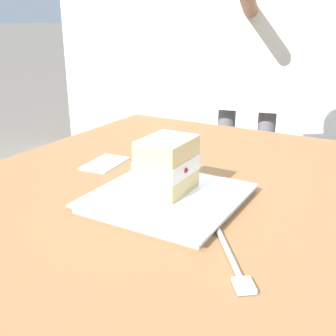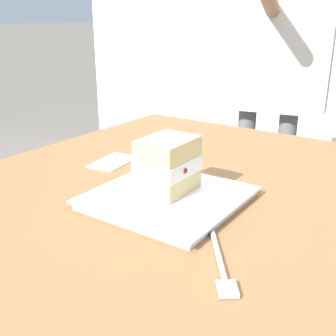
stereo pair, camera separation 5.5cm
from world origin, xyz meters
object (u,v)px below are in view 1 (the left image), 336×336
(dessert_plate, at_px, (168,198))
(cake_slice, at_px, (167,165))
(paper_napkin, at_px, (105,163))
(diner_person, at_px, (252,42))
(patio_table, at_px, (195,266))
(dessert_fork, at_px, (232,259))

(dessert_plate, xyz_separation_m, cake_slice, (-0.01, -0.01, 0.06))
(paper_napkin, bearing_deg, diner_person, 177.51)
(cake_slice, bearing_deg, patio_table, 75.20)
(patio_table, distance_m, dessert_plate, 0.13)
(dessert_fork, relative_size, paper_napkin, 1.24)
(paper_napkin, bearing_deg, dessert_plate, 64.66)
(paper_napkin, distance_m, diner_person, 0.86)
(patio_table, xyz_separation_m, diner_person, (-0.94, -0.25, 0.33))
(dessert_plate, bearing_deg, dessert_fork, 53.91)
(paper_napkin, relative_size, diner_person, 0.08)
(cake_slice, height_order, diner_person, diner_person)
(cake_slice, distance_m, dessert_fork, 0.23)
(dessert_plate, relative_size, dessert_fork, 1.68)
(dessert_fork, xyz_separation_m, diner_person, (-1.06, -0.36, 0.22))
(cake_slice, bearing_deg, diner_person, -169.12)
(dessert_fork, bearing_deg, diner_person, -161.47)
(dessert_fork, height_order, diner_person, diner_person)
(dessert_fork, height_order, paper_napkin, dessert_fork)
(patio_table, height_order, dessert_plate, dessert_plate)
(cake_slice, distance_m, diner_person, 0.96)
(paper_napkin, bearing_deg, dessert_fork, 59.74)
(dessert_plate, xyz_separation_m, paper_napkin, (-0.11, -0.22, -0.01))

